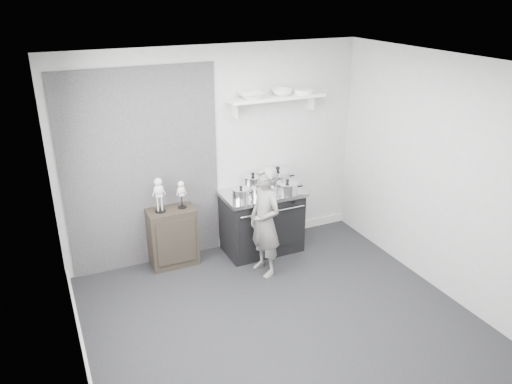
# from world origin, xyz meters

# --- Properties ---
(ground) EXTENTS (4.00, 4.00, 0.00)m
(ground) POSITION_xyz_m (0.00, 0.00, 0.00)
(ground) COLOR black
(ground) RESTS_ON ground
(room_shell) EXTENTS (4.02, 3.62, 2.71)m
(room_shell) POSITION_xyz_m (-0.09, 0.15, 1.64)
(room_shell) COLOR #A9A9A6
(room_shell) RESTS_ON ground
(wall_shelf) EXTENTS (1.30, 0.26, 0.24)m
(wall_shelf) POSITION_xyz_m (0.80, 1.68, 2.01)
(wall_shelf) COLOR white
(wall_shelf) RESTS_ON room_shell
(stove) EXTENTS (1.06, 0.66, 0.85)m
(stove) POSITION_xyz_m (0.50, 1.48, 0.43)
(stove) COLOR black
(stove) RESTS_ON ground
(side_cabinet) EXTENTS (0.59, 0.34, 0.77)m
(side_cabinet) POSITION_xyz_m (-0.69, 1.61, 0.38)
(side_cabinet) COLOR black
(side_cabinet) RESTS_ON ground
(child) EXTENTS (0.41, 0.56, 1.39)m
(child) POSITION_xyz_m (0.29, 0.93, 0.70)
(child) COLOR slate
(child) RESTS_ON ground
(pot_front_left) EXTENTS (0.31, 0.22, 0.18)m
(pot_front_left) POSITION_xyz_m (0.16, 1.36, 0.92)
(pot_front_left) COLOR silver
(pot_front_left) RESTS_ON stove
(pot_back_left) EXTENTS (0.36, 0.27, 0.22)m
(pot_back_left) POSITION_xyz_m (0.44, 1.63, 0.94)
(pot_back_left) COLOR silver
(pot_back_left) RESTS_ON stove
(pot_back_right) EXTENTS (0.42, 0.33, 0.26)m
(pot_back_right) POSITION_xyz_m (0.80, 1.61, 0.95)
(pot_back_right) COLOR silver
(pot_back_right) RESTS_ON stove
(pot_front_right) EXTENTS (0.36, 0.28, 0.19)m
(pot_front_right) POSITION_xyz_m (0.78, 1.29, 0.92)
(pot_front_right) COLOR silver
(pot_front_right) RESTS_ON stove
(pot_front_center) EXTENTS (0.27, 0.18, 0.16)m
(pot_front_center) POSITION_xyz_m (0.37, 1.32, 0.92)
(pot_front_center) COLOR silver
(pot_front_center) RESTS_ON stove
(skeleton_full) EXTENTS (0.14, 0.09, 0.51)m
(skeleton_full) POSITION_xyz_m (-0.82, 1.61, 1.02)
(skeleton_full) COLOR silver
(skeleton_full) RESTS_ON side_cabinet
(skeleton_torso) EXTENTS (0.11, 0.07, 0.41)m
(skeleton_torso) POSITION_xyz_m (-0.54, 1.61, 0.97)
(skeleton_torso) COLOR silver
(skeleton_torso) RESTS_ON side_cabinet
(bowl_large) EXTENTS (0.32, 0.32, 0.08)m
(bowl_large) POSITION_xyz_m (0.44, 1.67, 2.08)
(bowl_large) COLOR white
(bowl_large) RESTS_ON wall_shelf
(bowl_small) EXTENTS (0.26, 0.26, 0.08)m
(bowl_small) POSITION_xyz_m (0.87, 1.67, 2.08)
(bowl_small) COLOR white
(bowl_small) RESTS_ON wall_shelf
(plate_stack) EXTENTS (0.27, 0.27, 0.06)m
(plate_stack) POSITION_xyz_m (1.17, 1.67, 2.07)
(plate_stack) COLOR white
(plate_stack) RESTS_ON wall_shelf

